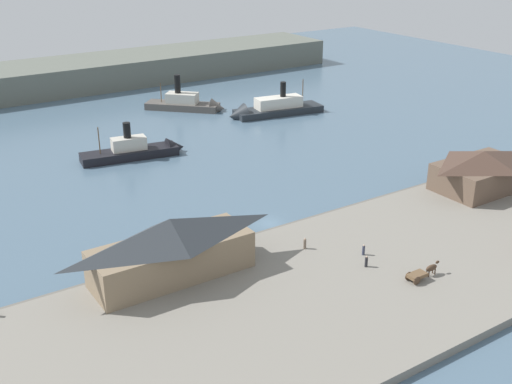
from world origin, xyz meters
The scene contains 14 objects.
ground_plane centered at (0.00, 0.00, 0.00)m, with size 320.00×320.00×0.00m, color slate.
quay_promenade centered at (0.00, -22.00, 0.60)m, with size 110.00×36.00×1.20m, color gray.
seawall_edge centered at (0.00, -3.60, 0.50)m, with size 110.00×0.80×1.00m, color #666159.
ferry_shed_west_terminal centered at (-21.65, -8.41, 5.56)m, with size 22.19×8.03×8.58m.
ferry_shed_customs_shed centered at (38.76, -10.83, 4.81)m, with size 16.85×10.84×7.12m.
horse_cart centered at (6.17, -27.44, 2.13)m, with size 5.55×1.61×1.87m.
pedestrian_near_cart centered at (4.08, -18.09, 1.95)m, with size 0.41×0.41×1.64m.
pedestrian_near_east_shed centered at (-1.84, -11.91, 1.98)m, with size 0.42×0.42×1.72m.
pedestrian_at_waters_edge centered at (2.05, -20.89, 1.97)m, with size 0.42×0.42×1.68m.
mooring_post_center_west centered at (-9.30, -4.97, 1.65)m, with size 0.44×0.44×0.90m, color black.
ferry_moored_east centered at (36.08, 53.32, 1.53)m, with size 26.05×10.25×10.59m.
ferry_moored_west centered at (-4.36, 41.94, 1.45)m, with size 22.45×8.33×9.15m.
ferry_departing_north centered at (21.71, 68.92, 1.63)m, with size 18.69×18.60×10.83m.
far_headland centered at (0.00, 110.00, 4.00)m, with size 180.00×24.00×8.00m, color #60665B.
Camera 1 is at (-53.05, -76.85, 45.00)m, focal length 44.25 mm.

